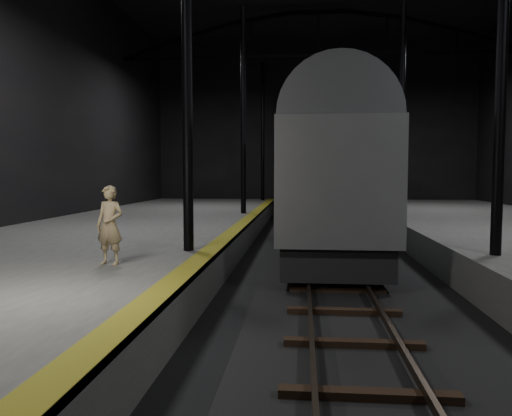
# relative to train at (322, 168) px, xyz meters

# --- Properties ---
(ground) EXTENTS (44.00, 44.00, 0.00)m
(ground) POSITION_rel_train_xyz_m (0.00, -6.37, -3.24)
(ground) COLOR black
(ground) RESTS_ON ground
(platform_left) EXTENTS (9.00, 43.80, 1.00)m
(platform_left) POSITION_rel_train_xyz_m (-7.50, -6.37, -2.74)
(platform_left) COLOR #4E4E4C
(platform_left) RESTS_ON ground
(tactile_strip) EXTENTS (0.50, 43.80, 0.01)m
(tactile_strip) POSITION_rel_train_xyz_m (-3.25, -6.37, -2.24)
(tactile_strip) COLOR olive
(tactile_strip) RESTS_ON platform_left
(track) EXTENTS (2.40, 43.00, 0.24)m
(track) POSITION_rel_train_xyz_m (0.00, -6.37, -3.17)
(track) COLOR #3F3328
(track) RESTS_ON ground
(train) EXTENTS (3.25, 21.73, 5.81)m
(train) POSITION_rel_train_xyz_m (0.00, 0.00, 0.00)
(train) COLOR #A7A9AF
(train) RESTS_ON ground
(woman) EXTENTS (0.70, 0.53, 1.72)m
(woman) POSITION_rel_train_xyz_m (-5.05, -12.47, -1.38)
(woman) COLOR tan
(woman) RESTS_ON platform_left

